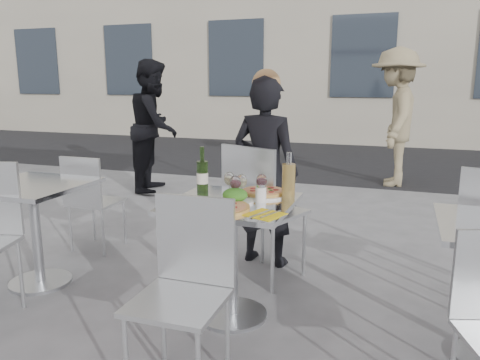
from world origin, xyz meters
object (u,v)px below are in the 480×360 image
(chair_near, at_px, (186,277))
(wine_bottle, at_px, (202,174))
(chair_far, at_px, (259,202))
(sugar_shaker, at_px, (261,193))
(pizza_far, at_px, (264,193))
(wineglass_white_a, at_px, (229,180))
(pedestrian_b, at_px, (395,118))
(wineglass_white_b, at_px, (242,182))
(wineglass_red_a, at_px, (235,183))
(main_table, at_px, (232,235))
(woman_diner, at_px, (265,172))
(side_chair_lfar, at_px, (90,195))
(wineglass_red_b, at_px, (262,182))
(pizza_near, at_px, (218,207))
(salad_plate, at_px, (235,196))
(pedestrian_a, at_px, (154,126))
(napkin_right, at_px, (265,214))
(napkin_left, at_px, (177,204))
(carafe, at_px, (289,181))
(side_table_left, at_px, (34,212))

(chair_near, xyz_separation_m, wine_bottle, (-0.27, 0.83, 0.32))
(chair_far, height_order, sugar_shaker, chair_far)
(pizza_far, relative_size, wineglass_white_a, 2.01)
(pedestrian_b, height_order, wineglass_white_b, pedestrian_b)
(chair_far, height_order, wineglass_red_a, chair_far)
(chair_near, xyz_separation_m, wineglass_white_a, (-0.06, 0.76, 0.32))
(main_table, height_order, wineglass_red_a, wineglass_red_a)
(woman_diner, bearing_deg, sugar_shaker, 112.70)
(chair_far, distance_m, side_chair_lfar, 1.55)
(side_chair_lfar, bearing_deg, wineglass_red_a, 155.85)
(sugar_shaker, xyz_separation_m, wineglass_red_b, (-0.01, 0.06, 0.06))
(pizza_near, height_order, wineglass_white_a, wineglass_white_a)
(woman_diner, distance_m, salad_plate, 0.97)
(pedestrian_a, height_order, napkin_right, pedestrian_a)
(pizza_far, height_order, salad_plate, salad_plate)
(chair_far, xyz_separation_m, napkin_right, (0.27, -0.77, 0.15))
(sugar_shaker, relative_size, wineglass_white_b, 0.68)
(pedestrian_b, relative_size, napkin_left, 9.00)
(carafe, bearing_deg, side_table_left, -175.26)
(pedestrian_a, xyz_separation_m, wineglass_red_b, (2.35, -2.87, -0.01))
(chair_far, relative_size, salad_plate, 4.64)
(side_chair_lfar, distance_m, wine_bottle, 1.43)
(pizza_near, height_order, pizza_far, pizza_far)
(chair_near, bearing_deg, wineglass_red_b, 78.71)
(wine_bottle, bearing_deg, chair_near, -71.75)
(carafe, bearing_deg, wineglass_red_a, -153.62)
(pizza_far, bearing_deg, pedestrian_b, 80.47)
(wineglass_red_a, bearing_deg, wineglass_white_b, 71.55)
(chair_far, height_order, carafe, carafe)
(pedestrian_b, bearing_deg, chair_far, -13.71)
(wine_bottle, height_order, carafe, wine_bottle)
(main_table, xyz_separation_m, side_chair_lfar, (-1.55, 0.69, -0.04))
(wineglass_white_a, bearing_deg, side_chair_lfar, 158.46)
(pizza_near, xyz_separation_m, salad_plate, (0.04, 0.18, 0.03))
(side_chair_lfar, distance_m, woman_diner, 1.52)
(pizza_far, distance_m, napkin_right, 0.45)
(woman_diner, xyz_separation_m, napkin_left, (-0.20, -1.13, 0.00))
(woman_diner, distance_m, napkin_right, 1.21)
(pedestrian_b, distance_m, wineglass_red_b, 4.31)
(chair_far, distance_m, woman_diner, 0.42)
(side_chair_lfar, distance_m, napkin_left, 1.57)
(chair_near, distance_m, salad_plate, 0.69)
(chair_far, distance_m, carafe, 0.58)
(main_table, distance_m, chair_far, 0.56)
(wineglass_red_a, bearing_deg, pedestrian_b, 79.43)
(pizza_near, relative_size, sugar_shaker, 3.37)
(chair_near, xyz_separation_m, pedestrian_a, (-2.20, 3.64, 0.33))
(main_table, distance_m, wine_bottle, 0.45)
(wineglass_white_b, bearing_deg, woman_diner, 96.76)
(salad_plate, xyz_separation_m, sugar_shaker, (0.14, 0.06, 0.02))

